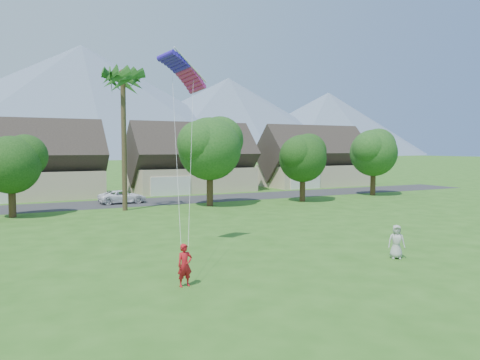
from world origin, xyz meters
TOP-DOWN VIEW (x-y plane):
  - ground at (0.00, 0.00)m, footprint 500.00×500.00m
  - street at (0.00, 34.00)m, footprint 90.00×7.00m
  - kite_flyer at (-5.27, 4.60)m, footprint 0.66×0.46m
  - watcher at (5.89, 4.20)m, footprint 0.99×0.92m
  - parked_car at (-0.96, 34.00)m, footprint 4.76×2.30m
  - mountain_ridge at (10.40, 260.00)m, footprint 540.00×240.00m
  - houses_row at (0.49, 42.99)m, footprint 72.75×8.19m
  - tree_row at (-1.14, 27.92)m, footprint 62.27×6.67m
  - fan_palm at (-2.00, 28.50)m, footprint 3.00×3.00m
  - parafoil_kite at (-2.88, 11.10)m, footprint 3.30×1.56m

SIDE VIEW (x-z plane):
  - ground at x=0.00m, z-range 0.00..0.00m
  - street at x=0.00m, z-range 0.00..0.01m
  - parked_car at x=-0.96m, z-range 0.00..1.30m
  - watcher at x=5.89m, z-range 0.00..1.71m
  - kite_flyer at x=-5.27m, z-range 0.00..1.73m
  - houses_row at x=0.49m, z-range -0.99..7.87m
  - tree_row at x=-1.14m, z-range 0.66..9.11m
  - parafoil_kite at x=-2.88m, z-range 9.53..10.03m
  - fan_palm at x=-2.00m, z-range 4.90..18.70m
  - mountain_ridge at x=10.40m, z-range -5.93..64.07m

